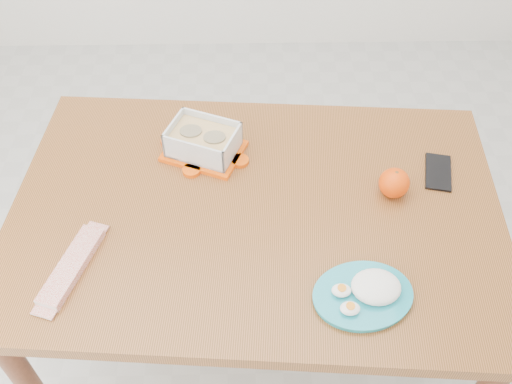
{
  "coord_description": "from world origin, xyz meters",
  "views": [
    {
      "loc": [
        0.18,
        -1.16,
        1.9
      ],
      "look_at": [
        0.2,
        -0.17,
        0.81
      ],
      "focal_mm": 40.0,
      "sensor_mm": 36.0,
      "label": 1
    }
  ],
  "objects_px": {
    "smartphone": "(438,172)",
    "dining_table": "(256,228)",
    "orange_fruit": "(394,183)",
    "food_container": "(203,141)",
    "rice_plate": "(367,291)"
  },
  "relations": [
    {
      "from": "food_container",
      "to": "smartphone",
      "type": "relative_size",
      "value": 1.86
    },
    {
      "from": "food_container",
      "to": "rice_plate",
      "type": "bearing_deg",
      "value": -28.76
    },
    {
      "from": "food_container",
      "to": "orange_fruit",
      "type": "height_order",
      "value": "food_container"
    },
    {
      "from": "food_container",
      "to": "smartphone",
      "type": "bearing_deg",
      "value": 13.96
    },
    {
      "from": "dining_table",
      "to": "smartphone",
      "type": "xyz_separation_m",
      "value": [
        0.51,
        0.12,
        0.09
      ]
    },
    {
      "from": "dining_table",
      "to": "orange_fruit",
      "type": "bearing_deg",
      "value": 10.84
    },
    {
      "from": "rice_plate",
      "to": "smartphone",
      "type": "relative_size",
      "value": 1.96
    },
    {
      "from": "dining_table",
      "to": "food_container",
      "type": "relative_size",
      "value": 5.26
    },
    {
      "from": "food_container",
      "to": "smartphone",
      "type": "xyz_separation_m",
      "value": [
        0.66,
        -0.1,
        -0.04
      ]
    },
    {
      "from": "dining_table",
      "to": "food_container",
      "type": "bearing_deg",
      "value": 129.0
    },
    {
      "from": "orange_fruit",
      "to": "rice_plate",
      "type": "distance_m",
      "value": 0.34
    },
    {
      "from": "dining_table",
      "to": "food_container",
      "type": "distance_m",
      "value": 0.29
    },
    {
      "from": "orange_fruit",
      "to": "rice_plate",
      "type": "height_order",
      "value": "orange_fruit"
    },
    {
      "from": "food_container",
      "to": "dining_table",
      "type": "bearing_deg",
      "value": -33.09
    },
    {
      "from": "smartphone",
      "to": "dining_table",
      "type": "bearing_deg",
      "value": -154.47
    }
  ]
}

